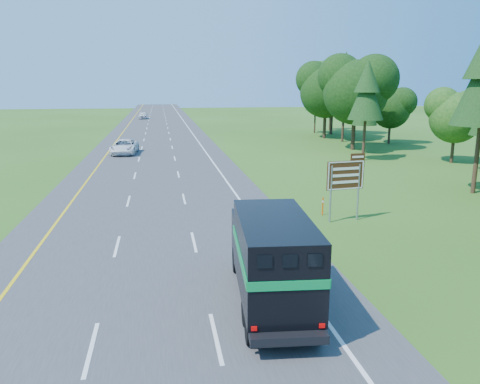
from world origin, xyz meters
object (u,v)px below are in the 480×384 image
at_px(horse_truck, 271,256).
at_px(white_suv, 124,147).
at_px(far_car, 143,115).
at_px(exit_sign, 346,178).

xyz_separation_m(horse_truck, white_suv, (-7.55, 38.41, -0.96)).
height_order(far_car, exit_sign, exit_sign).
bearing_deg(horse_truck, far_car, 99.35).
bearing_deg(far_car, horse_truck, -86.36).
bearing_deg(exit_sign, white_suv, 108.85).
xyz_separation_m(horse_truck, exit_sign, (6.50, 9.37, 0.71)).
bearing_deg(horse_truck, white_suv, 106.10).
relative_size(horse_truck, white_suv, 1.33).
bearing_deg(far_car, white_suv, -91.07).
height_order(white_suv, far_car, far_car).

